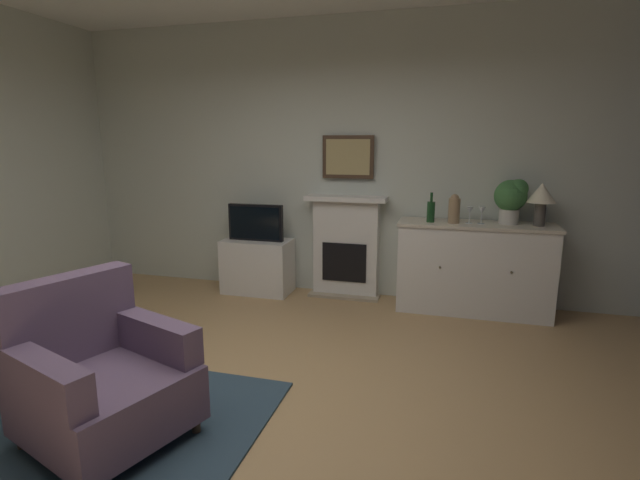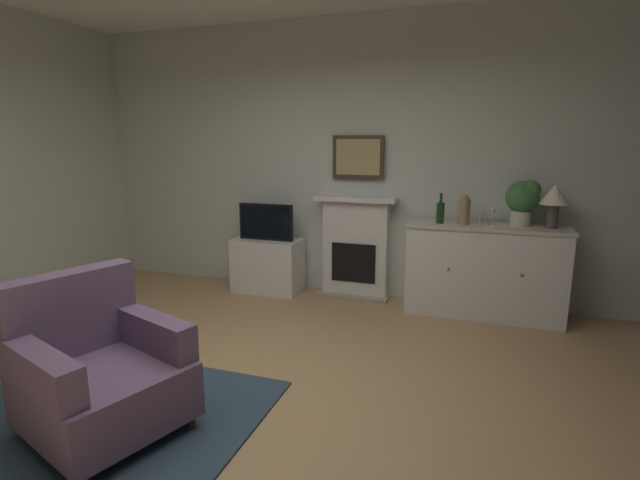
# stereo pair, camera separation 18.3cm
# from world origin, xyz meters

# --- Properties ---
(ground_plane) EXTENTS (6.14, 5.28, 0.10)m
(ground_plane) POSITION_xyz_m (0.00, 0.00, -0.05)
(ground_plane) COLOR tan
(ground_plane) RESTS_ON ground
(wall_rear) EXTENTS (6.14, 0.06, 2.94)m
(wall_rear) POSITION_xyz_m (0.00, 2.61, 1.47)
(wall_rear) COLOR silver
(wall_rear) RESTS_ON ground_plane
(area_rug) EXTENTS (1.90, 1.67, 0.02)m
(area_rug) POSITION_xyz_m (-0.77, -0.40, 0.01)
(area_rug) COLOR #2D4251
(area_rug) RESTS_ON ground_plane
(fireplace_unit) EXTENTS (0.87, 0.30, 1.10)m
(fireplace_unit) POSITION_xyz_m (0.11, 2.48, 0.55)
(fireplace_unit) COLOR white
(fireplace_unit) RESTS_ON ground_plane
(framed_picture) EXTENTS (0.55, 0.04, 0.45)m
(framed_picture) POSITION_xyz_m (0.11, 2.53, 1.51)
(framed_picture) COLOR #473323
(sideboard_cabinet) EXTENTS (1.48, 0.49, 0.90)m
(sideboard_cabinet) POSITION_xyz_m (1.43, 2.30, 0.45)
(sideboard_cabinet) COLOR white
(sideboard_cabinet) RESTS_ON ground_plane
(table_lamp) EXTENTS (0.26, 0.26, 0.40)m
(table_lamp) POSITION_xyz_m (1.99, 2.30, 1.17)
(table_lamp) COLOR #4C4742
(table_lamp) RESTS_ON sideboard_cabinet
(wine_bottle) EXTENTS (0.08, 0.08, 0.29)m
(wine_bottle) POSITION_xyz_m (1.00, 2.25, 1.00)
(wine_bottle) COLOR #193F1E
(wine_bottle) RESTS_ON sideboard_cabinet
(wine_glass_left) EXTENTS (0.07, 0.07, 0.16)m
(wine_glass_left) POSITION_xyz_m (1.36, 2.28, 1.02)
(wine_glass_left) COLOR silver
(wine_glass_left) RESTS_ON sideboard_cabinet
(wine_glass_center) EXTENTS (0.07, 0.07, 0.16)m
(wine_glass_center) POSITION_xyz_m (1.47, 2.28, 1.02)
(wine_glass_center) COLOR silver
(wine_glass_center) RESTS_ON sideboard_cabinet
(vase_decorative) EXTENTS (0.11, 0.11, 0.28)m
(vase_decorative) POSITION_xyz_m (1.22, 2.25, 1.03)
(vase_decorative) COLOR #9E7F5B
(vase_decorative) RESTS_ON sideboard_cabinet
(tv_cabinet) EXTENTS (0.75, 0.42, 0.60)m
(tv_cabinet) POSITION_xyz_m (-0.86, 2.32, 0.30)
(tv_cabinet) COLOR white
(tv_cabinet) RESTS_ON ground_plane
(tv_set) EXTENTS (0.62, 0.07, 0.40)m
(tv_set) POSITION_xyz_m (-0.86, 2.29, 0.80)
(tv_set) COLOR black
(tv_set) RESTS_ON tv_cabinet
(potted_plant_small) EXTENTS (0.30, 0.30, 0.43)m
(potted_plant_small) POSITION_xyz_m (1.73, 2.35, 1.15)
(potted_plant_small) COLOR beige
(potted_plant_small) RESTS_ON sideboard_cabinet
(armchair) EXTENTS (1.01, 0.98, 0.92)m
(armchair) POSITION_xyz_m (-0.67, -0.41, 0.38)
(armchair) COLOR #604C66
(armchair) RESTS_ON ground_plane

